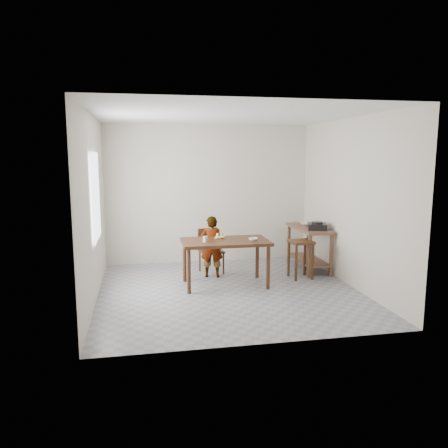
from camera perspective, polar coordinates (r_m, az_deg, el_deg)
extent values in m
cube|color=gray|center=(6.95, 0.63, -8.84)|extent=(4.00, 4.00, 0.04)
cube|color=white|center=(6.65, 0.67, 14.26)|extent=(4.00, 4.00, 0.04)
cube|color=beige|center=(8.64, -2.03, 3.95)|extent=(4.00, 0.04, 2.70)
cube|color=beige|center=(4.72, 5.56, -0.32)|extent=(4.00, 0.04, 2.70)
cube|color=beige|center=(6.57, -16.90, 1.96)|extent=(0.04, 4.00, 2.70)
cube|color=beige|center=(7.34, 16.32, 2.69)|extent=(0.04, 4.00, 2.70)
cube|color=white|center=(6.74, -16.37, 3.44)|extent=(0.02, 1.10, 1.30)
imported|color=silver|center=(7.57, -1.62, -2.98)|extent=(0.45, 0.35, 1.08)
cylinder|color=silver|center=(6.91, -2.48, -1.99)|extent=(0.08, 0.08, 0.09)
imported|color=silver|center=(7.03, 3.83, -2.00)|extent=(0.18, 0.18, 0.05)
imported|color=silver|center=(8.34, 10.57, -0.02)|extent=(0.21, 0.21, 0.05)
cube|color=black|center=(7.92, 12.08, -0.33)|extent=(0.41, 0.41, 0.11)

